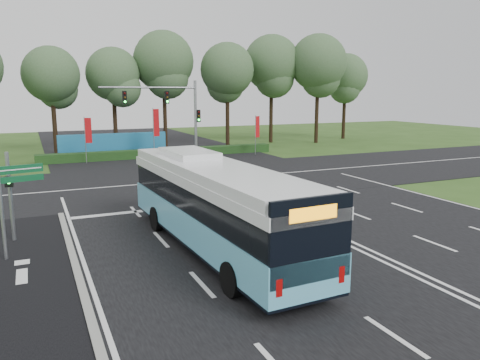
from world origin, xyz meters
TOP-DOWN VIEW (x-y plane):
  - ground at (0.00, 0.00)m, footprint 120.00×120.00m
  - road_main at (0.00, 0.00)m, footprint 20.00×120.00m
  - road_cross at (0.00, 12.00)m, footprint 120.00×14.00m
  - kerb_strip at (-10.10, -3.00)m, footprint 0.25×18.00m
  - city_bus at (-5.02, -2.09)m, footprint 3.21×12.73m
  - pedestrian_signal at (-12.11, 2.31)m, footprint 0.32×0.43m
  - street_sign at (-11.99, 0.10)m, footprint 1.53×0.41m
  - banner_flag_left at (-6.72, 23.23)m, footprint 0.58×0.17m
  - banner_flag_mid at (-0.71, 23.81)m, footprint 0.64×0.31m
  - banner_flag_right at (8.92, 22.48)m, footprint 0.54×0.23m
  - traffic_light_gantry at (0.21, 20.50)m, footprint 8.41×0.28m
  - hedge at (0.00, 24.50)m, footprint 22.00×1.20m
  - blue_hoarding at (-4.00, 27.00)m, footprint 10.00×0.30m
  - eucalyptus_row at (5.12, 31.22)m, footprint 52.20×9.80m

SIDE VIEW (x-z plane):
  - ground at x=0.00m, z-range 0.00..0.00m
  - road_main at x=0.00m, z-range 0.00..0.04m
  - road_cross at x=0.00m, z-range 0.00..0.05m
  - kerb_strip at x=-10.10m, z-range 0.00..0.12m
  - hedge at x=0.00m, z-range 0.00..0.80m
  - blue_hoarding at x=-4.00m, z-range 0.00..2.20m
  - city_bus at x=-5.02m, z-range 0.01..3.64m
  - pedestrian_signal at x=-12.11m, z-range 0.17..3.87m
  - street_sign at x=-11.99m, z-range 0.52..4.52m
  - banner_flag_right at x=8.92m, z-range 0.61..4.44m
  - banner_flag_left at x=-6.72m, z-range 0.63..4.61m
  - banner_flag_mid at x=-0.71m, z-range 0.70..5.33m
  - traffic_light_gantry at x=0.21m, z-range 1.16..8.16m
  - eucalyptus_row at x=5.12m, z-range 2.24..15.00m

